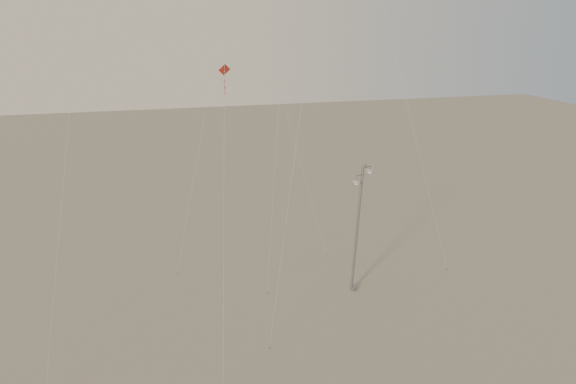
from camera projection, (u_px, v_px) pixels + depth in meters
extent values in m
plane|color=gray|center=(320.00, 355.00, 25.20)|extent=(160.00, 160.00, 0.00)
cylinder|color=gray|center=(353.00, 288.00, 31.27)|extent=(0.44, 0.44, 0.30)
cylinder|color=gray|center=(357.00, 231.00, 29.71)|extent=(0.49, 0.18, 9.03)
cylinder|color=gray|center=(365.00, 165.00, 28.15)|extent=(0.14, 0.14, 0.18)
cylinder|color=gray|center=(368.00, 167.00, 28.36)|extent=(0.47, 0.30, 0.07)
cylinder|color=gray|center=(370.00, 168.00, 28.57)|extent=(0.06, 0.06, 0.30)
ellipsoid|color=#B6B6B1|center=(370.00, 170.00, 28.62)|extent=(0.52, 0.52, 0.18)
cylinder|color=gray|center=(361.00, 175.00, 28.24)|extent=(0.60, 0.21, 0.07)
cylinder|color=gray|center=(357.00, 179.00, 28.19)|extent=(0.06, 0.06, 0.40)
ellipsoid|color=#B6B6B1|center=(357.00, 182.00, 28.26)|extent=(0.52, 0.52, 0.18)
cylinder|color=beige|center=(306.00, 70.00, 23.07)|extent=(5.30, 4.91, 30.29)
cylinder|color=gray|center=(269.00, 348.00, 25.68)|extent=(0.06, 0.06, 0.10)
cylinder|color=beige|center=(284.00, 15.00, 32.04)|extent=(6.07, 15.25, 35.85)
cylinder|color=gray|center=(267.00, 293.00, 30.86)|extent=(0.06, 0.06, 0.10)
cube|color=maroon|center=(224.00, 70.00, 25.30)|extent=(0.67, 0.24, 0.65)
cylinder|color=maroon|center=(225.00, 85.00, 25.74)|extent=(0.04, 0.19, 1.15)
cylinder|color=beige|center=(224.00, 226.00, 23.52)|extent=(1.79, 9.37, 14.94)
cylinder|color=beige|center=(403.00, 88.00, 32.49)|extent=(5.48, 8.56, 25.87)
cylinder|color=gray|center=(447.00, 269.00, 33.82)|extent=(0.06, 0.06, 0.10)
cylinder|color=beige|center=(267.00, 43.00, 32.35)|extent=(8.07, 6.23, 32.07)
cylinder|color=gray|center=(326.00, 253.00, 36.12)|extent=(0.06, 0.06, 0.10)
cylinder|color=beige|center=(212.00, 73.00, 33.84)|extent=(7.48, 10.40, 27.62)
cylinder|color=gray|center=(177.00, 274.00, 33.24)|extent=(0.06, 0.06, 0.10)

